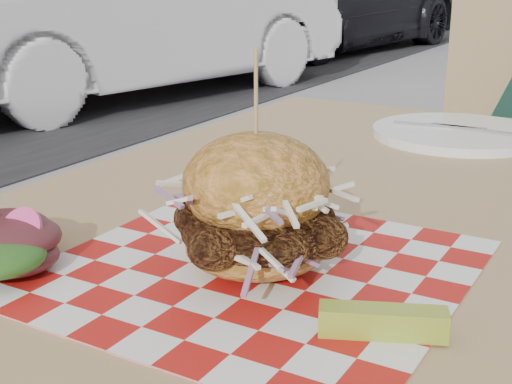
{
  "coord_description": "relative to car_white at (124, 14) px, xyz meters",
  "views": [
    {
      "loc": [
        0.18,
        -0.56,
        1.02
      ],
      "look_at": [
        -0.12,
        -0.05,
        0.82
      ],
      "focal_mm": 50.0,
      "sensor_mm": 36.0,
      "label": 1
    }
  ],
  "objects": [
    {
      "name": "car_white",
      "position": [
        0.0,
        0.0,
        0.0
      ],
      "size": [
        2.18,
        4.15,
        1.3
      ],
      "primitive_type": "imported",
      "rotation": [
        0.0,
        0.0,
        -0.21
      ],
      "color": "white",
      "rests_on": "ground"
    },
    {
      "name": "sandwich",
      "position": [
        3.48,
        -3.94,
        0.16
      ],
      "size": [
        0.17,
        0.17,
        0.2
      ],
      "color": "#CE833A",
      "rests_on": "paper_liner"
    },
    {
      "name": "pickle_spear",
      "position": [
        3.63,
        -4.0,
        0.11
      ],
      "size": [
        0.1,
        0.06,
        0.02
      ],
      "primitive_type": "cube",
      "rotation": [
        0.0,
        0.0,
        0.41
      ],
      "color": "#95AD32",
      "rests_on": "paper_liner"
    },
    {
      "name": "patio_table",
      "position": [
        3.5,
        -3.72,
        0.02
      ],
      "size": [
        0.8,
        1.2,
        0.75
      ],
      "color": "tan",
      "rests_on": "ground"
    },
    {
      "name": "paper_liner",
      "position": [
        3.48,
        -3.94,
        0.1
      ],
      "size": [
        0.36,
        0.36,
        0.0
      ],
      "primitive_type": "cube",
      "color": "red",
      "rests_on": "patio_table"
    },
    {
      "name": "place_setting",
      "position": [
        3.5,
        -3.32,
        0.11
      ],
      "size": [
        0.27,
        0.27,
        0.02
      ],
      "color": "white",
      "rests_on": "patio_table"
    }
  ]
}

